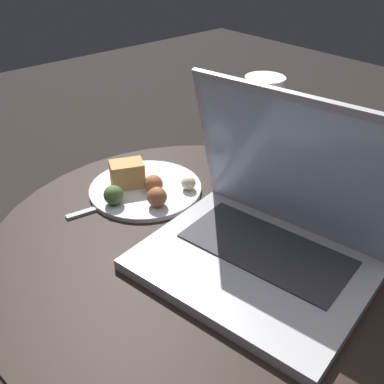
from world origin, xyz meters
The scene contains 5 objects.
table centered at (0.00, 0.00, 0.42)m, with size 0.72×0.72×0.56m.
laptop centered at (0.10, 0.04, 0.61)m, with size 0.37×0.32×0.27m.
beer_glass centered at (-0.03, 0.17, 0.68)m, with size 0.07×0.07×0.23m.
snack_plate centered at (-0.18, 0.01, 0.57)m, with size 0.22×0.22×0.06m.
fork centered at (-0.18, -0.03, 0.56)m, with size 0.05×0.19×0.00m.
Camera 1 is at (0.44, -0.40, 1.03)m, focal length 42.00 mm.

